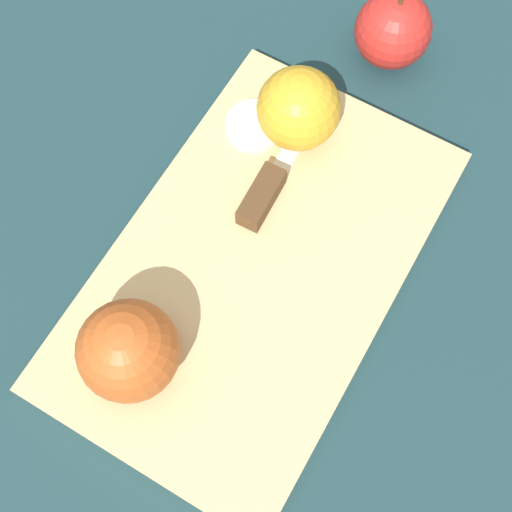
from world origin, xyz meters
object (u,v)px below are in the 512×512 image
apple_whole (393,30)px  knife (267,188)px  apple_half_left (128,351)px  apple_half_right (298,109)px

apple_whole → knife: bearing=177.7°
apple_half_left → knife: (0.20, -0.00, -0.03)m
apple_half_left → apple_whole: bearing=-150.1°
apple_whole → apple_half_right: bearing=171.3°
apple_half_left → apple_whole: size_ratio=0.93×
apple_half_left → apple_half_right: size_ratio=1.07×
apple_half_left → apple_whole: 0.41m
apple_half_right → apple_whole: apple_half_right is taller
apple_half_left → knife: size_ratio=0.53×
apple_half_right → knife: size_ratio=0.49×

